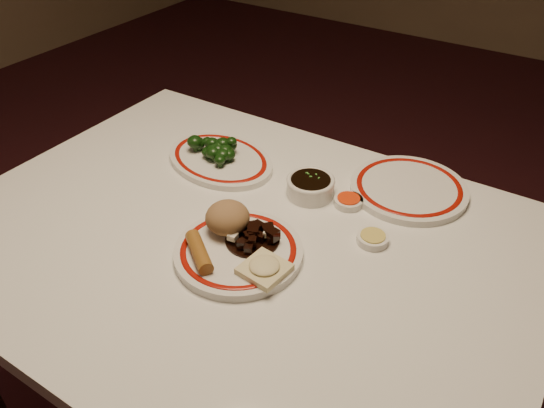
{
  "coord_description": "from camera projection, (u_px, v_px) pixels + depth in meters",
  "views": [
    {
      "loc": [
        0.51,
        -0.66,
        1.44
      ],
      "look_at": [
        0.04,
        0.07,
        0.8
      ],
      "focal_mm": 35.0,
      "sensor_mm": 36.0,
      "label": 1
    }
  ],
  "objects": [
    {
      "name": "dining_table",
      "position": [
        239.0,
        266.0,
        1.14
      ],
      "size": [
        1.2,
        0.9,
        0.75
      ],
      "color": "white",
      "rests_on": "ground"
    },
    {
      "name": "main_plate",
      "position": [
        239.0,
        252.0,
        1.02
      ],
      "size": [
        0.3,
        0.3,
        0.02
      ],
      "color": "white",
      "rests_on": "dining_table"
    },
    {
      "name": "rice_mound",
      "position": [
        228.0,
        218.0,
        1.04
      ],
      "size": [
        0.09,
        0.09,
        0.06
      ],
      "primitive_type": "ellipsoid",
      "color": "#976E47",
      "rests_on": "main_plate"
    },
    {
      "name": "spring_roll",
      "position": [
        199.0,
        252.0,
        0.99
      ],
      "size": [
        0.1,
        0.08,
        0.03
      ],
      "primitive_type": "cylinder",
      "rotation": [
        1.57,
        0.0,
        0.94
      ],
      "color": "#956124",
      "rests_on": "main_plate"
    },
    {
      "name": "fried_wonton",
      "position": [
        264.0,
        268.0,
        0.96
      ],
      "size": [
        0.09,
        0.09,
        0.02
      ],
      "color": "beige",
      "rests_on": "main_plate"
    },
    {
      "name": "stirfry_heap",
      "position": [
        255.0,
        236.0,
        1.03
      ],
      "size": [
        0.11,
        0.11,
        0.03
      ],
      "color": "black",
      "rests_on": "main_plate"
    },
    {
      "name": "broccoli_plate",
      "position": [
        220.0,
        159.0,
        1.3
      ],
      "size": [
        0.33,
        0.3,
        0.02
      ],
      "color": "white",
      "rests_on": "dining_table"
    },
    {
      "name": "broccoli_pile",
      "position": [
        217.0,
        149.0,
        1.28
      ],
      "size": [
        0.13,
        0.09,
        0.05
      ],
      "color": "#23471C",
      "rests_on": "broccoli_plate"
    },
    {
      "name": "soy_bowl",
      "position": [
        310.0,
        187.0,
        1.18
      ],
      "size": [
        0.11,
        0.11,
        0.04
      ],
      "color": "white",
      "rests_on": "dining_table"
    },
    {
      "name": "sweet_sour_dish",
      "position": [
        348.0,
        201.0,
        1.16
      ],
      "size": [
        0.06,
        0.06,
        0.02
      ],
      "color": "white",
      "rests_on": "dining_table"
    },
    {
      "name": "mustard_dish",
      "position": [
        373.0,
        239.0,
        1.06
      ],
      "size": [
        0.06,
        0.06,
        0.02
      ],
      "color": "white",
      "rests_on": "dining_table"
    },
    {
      "name": "far_plate",
      "position": [
        409.0,
        188.0,
        1.2
      ],
      "size": [
        0.31,
        0.31,
        0.02
      ],
      "color": "white",
      "rests_on": "dining_table"
    }
  ]
}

